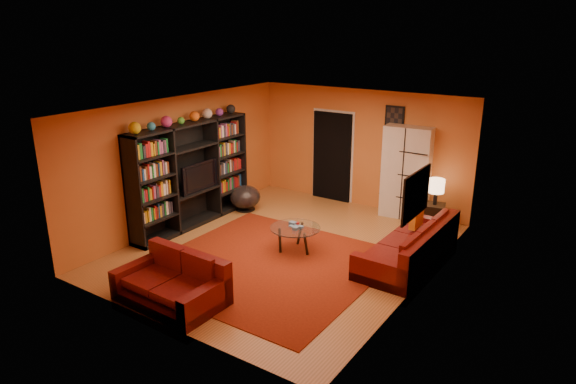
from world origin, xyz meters
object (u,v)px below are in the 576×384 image
Objects in this scene: entertainment_unit at (191,175)px; side_table at (434,216)px; coffee_table at (295,230)px; loveseat at (175,282)px; table_lamp at (436,186)px; sofa at (413,248)px; storage_cabinet at (406,173)px; tv at (197,176)px; bowl_chair at (245,197)px.

side_table is at bearing 31.08° from entertainment_unit.
coffee_table is at bearing -124.37° from side_table.
entertainment_unit reaches higher than loveseat.
table_lamp is (2.24, 4.93, 0.59)m from loveseat.
storage_cabinet is at bearing 116.64° from sofa.
storage_cabinet reaches higher than loveseat.
tv is at bearing 62.07° from entertainment_unit.
entertainment_unit is 6.00× the size of side_table.
entertainment_unit is 0.11m from tv.
storage_cabinet reaches higher than sofa.
storage_cabinet is (-0.98, 2.06, 0.69)m from sofa.
storage_cabinet is (1.50, 5.21, 0.69)m from loveseat.
entertainment_unit is 3.32× the size of coffee_table.
side_table is at bearing -59.58° from tv.
storage_cabinet reaches higher than coffee_table.
storage_cabinet is 3.51m from bowl_chair.
table_lamp reaches higher than coffee_table.
loveseat is 2.39× the size of bowl_chair.
coffee_table is (0.54, 2.44, 0.13)m from loveseat.
sofa is at bearing -82.32° from side_table.
bowl_chair is 1.36× the size of side_table.
entertainment_unit is at bearing -146.05° from storage_cabinet.
bowl_chair reaches higher than side_table.
tv is 2.02× the size of side_table.
loveseat reaches higher than side_table.
entertainment_unit is at bearing 152.07° from tv.
tv is at bearing -146.60° from storage_cabinet.
loveseat is 2.50m from coffee_table.
entertainment_unit reaches higher than side_table.
entertainment_unit reaches higher than tv.
storage_cabinet reaches higher than side_table.
loveseat is at bearing -111.31° from storage_cabinet.
bowl_chair is (0.37, 1.23, -0.75)m from entertainment_unit.
table_lamp is at bearing 0.00° from side_table.
side_table is (3.80, 1.29, -0.05)m from bowl_chair.
tv is 0.42× the size of sofa.
entertainment_unit is at bearing 40.12° from loveseat.
sofa reaches higher than side_table.
table_lamp is at bearing -26.07° from storage_cabinet.
coffee_table is at bearing -29.70° from bowl_chair.
storage_cabinet is at bearing 159.17° from side_table.
loveseat is at bearing -143.10° from tv.
bowl_chair is at bearing 73.11° from entertainment_unit.
table_lamp reaches higher than loveseat.
entertainment_unit is 4.88m from table_lamp.
coffee_table is (2.42, -0.07, -0.60)m from tv.
sofa is 1.89m from table_lamp.
storage_cabinet is at bearing 159.17° from table_lamp.
loveseat is (1.93, -2.41, -0.77)m from entertainment_unit.
table_lamp reaches higher than side_table.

